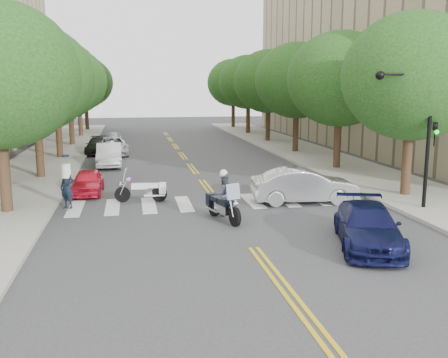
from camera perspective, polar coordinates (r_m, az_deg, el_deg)
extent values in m
plane|color=#38383A|center=(16.25, 3.40, -7.87)|extent=(140.00, 140.00, 0.00)
cube|color=#9E9991|center=(37.73, -19.26, 2.26)|extent=(5.00, 60.00, 0.15)
cube|color=#9E9991|center=(39.58, 9.09, 3.09)|extent=(5.00, 60.00, 0.15)
cylinder|color=#382316|center=(21.82, -23.78, 0.51)|extent=(0.44, 0.44, 3.32)
cylinder|color=#382316|center=(29.58, -20.35, 3.17)|extent=(0.44, 0.44, 3.32)
ellipsoid|color=#124114|center=(29.38, -20.84, 10.73)|extent=(6.40, 6.40, 5.76)
cylinder|color=#382316|center=(37.45, -18.34, 4.71)|extent=(0.44, 0.44, 3.32)
ellipsoid|color=#124114|center=(37.29, -18.69, 10.68)|extent=(6.40, 6.40, 5.76)
cylinder|color=#382316|center=(45.36, -17.03, 5.71)|extent=(0.44, 0.44, 3.32)
ellipsoid|color=#124114|center=(45.23, -17.30, 10.64)|extent=(6.40, 6.40, 5.76)
cylinder|color=#382316|center=(53.30, -16.10, 6.42)|extent=(0.44, 0.44, 3.32)
ellipsoid|color=#124114|center=(53.19, -16.32, 10.61)|extent=(6.40, 6.40, 5.76)
cylinder|color=#382316|center=(61.25, -15.42, 6.94)|extent=(0.44, 0.44, 3.32)
ellipsoid|color=#124114|center=(61.16, -15.60, 10.59)|extent=(6.40, 6.40, 5.76)
cylinder|color=#382316|center=(24.67, 20.16, 1.83)|extent=(0.44, 0.44, 3.32)
ellipsoid|color=#124114|center=(24.43, 20.75, 10.91)|extent=(6.40, 6.40, 5.76)
cylinder|color=#382316|center=(31.75, 12.82, 4.02)|extent=(0.44, 0.44, 3.32)
ellipsoid|color=#124114|center=(31.56, 13.11, 11.08)|extent=(6.40, 6.40, 5.76)
cylinder|color=#382316|center=(39.18, 8.19, 5.37)|extent=(0.44, 0.44, 3.32)
ellipsoid|color=#124114|center=(39.03, 8.34, 11.09)|extent=(6.40, 6.40, 5.76)
cylinder|color=#382316|center=(46.80, 5.03, 6.27)|extent=(0.44, 0.44, 3.32)
ellipsoid|color=#124114|center=(46.67, 5.11, 11.05)|extent=(6.40, 6.40, 5.76)
cylinder|color=#382316|center=(54.53, 2.76, 6.90)|extent=(0.44, 0.44, 3.32)
ellipsoid|color=#124114|center=(54.42, 2.80, 11.00)|extent=(6.40, 6.40, 5.76)
cylinder|color=#382316|center=(62.33, 1.05, 7.37)|extent=(0.44, 0.44, 3.32)
ellipsoid|color=#124114|center=(62.23, 1.07, 10.96)|extent=(6.40, 6.40, 5.76)
cylinder|color=black|center=(22.09, 22.33, 4.23)|extent=(0.16, 0.16, 6.00)
cylinder|color=black|center=(21.37, 20.06, 11.19)|extent=(2.40, 0.10, 0.10)
sphere|color=black|center=(20.83, 17.40, 11.24)|extent=(0.36, 0.36, 0.36)
imported|color=black|center=(22.21, 22.91, 4.74)|extent=(0.16, 0.20, 1.00)
sphere|color=#0CCC26|center=(22.08, 23.14, 4.96)|extent=(0.18, 0.18, 0.18)
cylinder|color=black|center=(18.55, 1.25, -4.32)|extent=(0.36, 0.75, 0.73)
cylinder|color=black|center=(20.04, -1.11, -3.20)|extent=(0.40, 0.76, 0.73)
cube|color=silver|center=(19.31, -0.05, -3.36)|extent=(0.61, 1.03, 0.35)
cube|color=black|center=(19.15, 0.10, -2.65)|extent=(0.59, 0.84, 0.24)
cube|color=black|center=(19.66, -0.70, -2.23)|extent=(0.58, 0.69, 0.17)
cube|color=black|center=(20.12, -1.32, -2.32)|extent=(0.55, 0.45, 0.49)
cube|color=#8C99A5|center=(18.46, 1.05, -1.44)|extent=(0.57, 0.31, 0.59)
cube|color=red|center=(18.72, 1.13, -1.88)|extent=(0.13, 0.13, 0.09)
cube|color=#0C26E5|center=(18.60, 0.43, -1.96)|extent=(0.13, 0.13, 0.09)
imported|color=#474C56|center=(19.18, -0.05, -1.74)|extent=(0.98, 0.85, 1.70)
sphere|color=silver|center=(19.03, -0.05, 0.62)|extent=(0.32, 0.32, 0.32)
cylinder|color=black|center=(22.83, -11.53, -1.75)|extent=(0.71, 0.21, 0.70)
cylinder|color=black|center=(22.71, -7.40, -1.69)|extent=(0.71, 0.25, 0.70)
cube|color=silver|center=(22.73, -9.35, -1.44)|extent=(0.95, 0.42, 0.33)
cube|color=white|center=(22.68, -9.63, -0.81)|extent=(0.75, 0.44, 0.23)
cube|color=white|center=(22.64, -8.20, -0.73)|extent=(0.60, 0.46, 0.16)
cube|color=white|center=(22.64, -7.03, -1.02)|extent=(0.35, 0.48, 0.46)
cube|color=#8C99A5|center=(22.65, -11.27, 0.44)|extent=(0.21, 0.53, 0.56)
cube|color=red|center=(22.54, -10.85, -0.07)|extent=(0.11, 0.11, 0.08)
cube|color=#0C26E5|center=(22.78, -10.79, 0.05)|extent=(0.11, 0.11, 0.08)
imported|color=black|center=(22.12, -17.49, -0.90)|extent=(0.80, 0.76, 1.85)
imported|color=#B8B8BA|center=(22.48, 9.14, -0.76)|extent=(4.81, 2.05, 1.54)
imported|color=#0D103A|center=(16.85, 16.11, -5.22)|extent=(3.18, 4.97, 1.34)
imported|color=red|center=(24.96, -15.30, -0.32)|extent=(1.48, 3.47, 1.17)
imported|color=silver|center=(33.27, -12.99, 2.70)|extent=(1.68, 4.53, 1.48)
imported|color=#B5B7BD|center=(38.73, -12.68, 3.70)|extent=(2.70, 5.05, 1.35)
imported|color=black|center=(39.78, -14.21, 3.72)|extent=(1.85, 4.30, 1.23)
imported|color=#A5A5AA|center=(44.70, -12.67, 4.51)|extent=(1.73, 3.74, 1.24)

